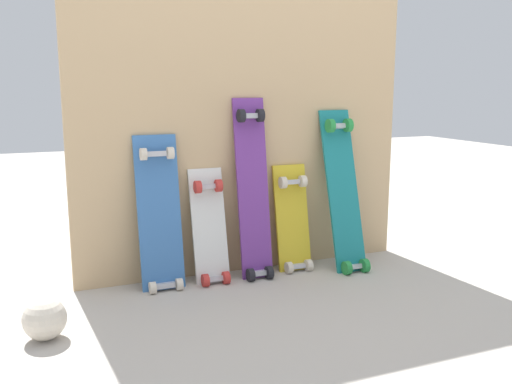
# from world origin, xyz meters

# --- Properties ---
(ground_plane) EXTENTS (12.00, 12.00, 0.00)m
(ground_plane) POSITION_xyz_m (0.00, 0.00, 0.00)
(ground_plane) COLOR #B2AAA0
(plywood_wall_panel) EXTENTS (1.73, 0.04, 1.70)m
(plywood_wall_panel) POSITION_xyz_m (0.00, 0.07, 0.85)
(plywood_wall_panel) COLOR tan
(plywood_wall_panel) RESTS_ON ground
(skateboard_blue) EXTENTS (0.20, 0.19, 0.79)m
(skateboard_blue) POSITION_xyz_m (-0.47, -0.03, 0.33)
(skateboard_blue) COLOR #386BAD
(skateboard_blue) RESTS_ON ground
(skateboard_white) EXTENTS (0.17, 0.20, 0.61)m
(skateboard_white) POSITION_xyz_m (-0.23, -0.04, 0.24)
(skateboard_white) COLOR silver
(skateboard_white) RESTS_ON ground
(skateboard_purple) EXTENTS (0.16, 0.21, 0.95)m
(skateboard_purple) POSITION_xyz_m (-0.00, -0.04, 0.41)
(skateboard_purple) COLOR #6B338C
(skateboard_purple) RESTS_ON ground
(skateboard_yellow) EXTENTS (0.18, 0.18, 0.61)m
(skateboard_yellow) POSITION_xyz_m (0.23, -0.02, 0.24)
(skateboard_yellow) COLOR gold
(skateboard_yellow) RESTS_ON ground
(skateboard_teal) EXTENTS (0.17, 0.31, 0.88)m
(skateboard_teal) POSITION_xyz_m (0.49, -0.09, 0.38)
(skateboard_teal) COLOR #197A7F
(skateboard_teal) RESTS_ON ground
(rubber_ball) EXTENTS (0.16, 0.16, 0.16)m
(rubber_ball) POSITION_xyz_m (-1.01, -0.43, 0.08)
(rubber_ball) COLOR beige
(rubber_ball) RESTS_ON ground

